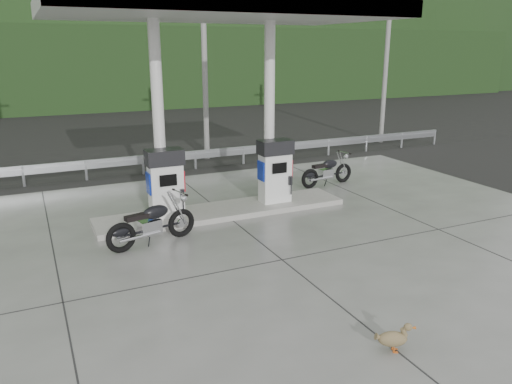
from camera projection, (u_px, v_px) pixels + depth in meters
name	position (u px, v px, depth m)	size (l,w,h in m)	color
ground	(262.00, 245.00, 11.75)	(160.00, 160.00, 0.00)	black
forecourt_apron	(262.00, 244.00, 11.75)	(18.00, 14.00, 0.02)	slate
pump_island	(224.00, 211.00, 13.90)	(7.00, 1.40, 0.15)	gray
gas_pump_left	(166.00, 183.00, 12.98)	(0.95, 0.55, 1.80)	white
gas_pump_right	(275.00, 171.00, 14.28)	(0.95, 0.55, 1.80)	white
canopy_column_left	(159.00, 120.00, 12.89)	(0.30, 0.30, 5.00)	white
canopy_column_right	(269.00, 113.00, 14.18)	(0.30, 0.30, 5.00)	white
canopy_roof	(220.00, 10.00, 12.43)	(8.50, 5.00, 0.40)	silver
guardrail	(169.00, 153.00, 18.52)	(26.00, 0.16, 1.42)	#999DA0
road	(149.00, 154.00, 21.77)	(60.00, 7.00, 0.01)	black
utility_pole_b	(204.00, 60.00, 19.72)	(0.22, 0.22, 8.00)	gray
utility_pole_c	(386.00, 58.00, 23.36)	(0.22, 0.22, 8.00)	gray
tree_band	(88.00, 68.00, 37.04)	(80.00, 6.00, 6.00)	black
forested_hills	(61.00, 84.00, 64.00)	(100.00, 40.00, 140.00)	black
motorcycle_left	(152.00, 224.00, 11.62)	(2.12, 0.67, 1.00)	black
motorcycle_right	(327.00, 172.00, 16.68)	(1.96, 0.62, 0.93)	black
duck	(393.00, 339.00, 7.56)	(0.55, 0.16, 0.40)	brown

